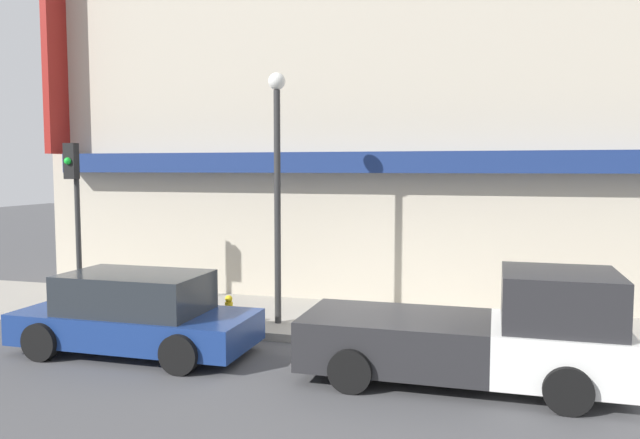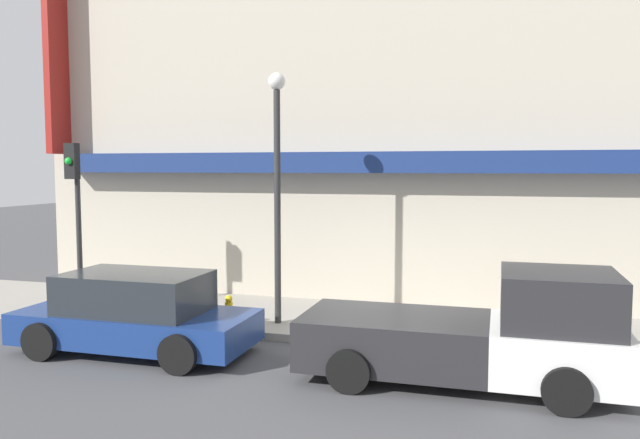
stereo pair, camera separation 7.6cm
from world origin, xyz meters
TOP-DOWN VIEW (x-y plane):
  - ground_plane at (0.00, 0.00)m, footprint 80.00×80.00m
  - sidewalk at (0.00, 1.70)m, footprint 36.00×3.40m
  - building at (-0.02, 4.88)m, footprint 19.80×3.80m
  - pickup_truck at (1.99, -1.40)m, footprint 5.07×2.13m
  - parked_car at (-4.30, -1.40)m, footprint 4.49×2.03m
  - fire_hydrant at (-3.20, 0.38)m, footprint 0.17×0.17m
  - street_lamp at (-2.27, 0.85)m, footprint 0.36×0.36m
  - traffic_light at (-6.99, 0.48)m, footprint 0.28×0.42m

SIDE VIEW (x-z plane):
  - ground_plane at x=0.00m, z-range 0.00..0.00m
  - sidewalk at x=0.00m, z-range 0.00..0.16m
  - fire_hydrant at x=-3.20m, z-range 0.16..0.80m
  - parked_car at x=-4.30m, z-range -0.02..1.50m
  - pickup_truck at x=1.99m, z-range -0.13..1.76m
  - traffic_light at x=-6.99m, z-range 0.88..4.74m
  - street_lamp at x=-2.27m, z-range 0.85..6.13m
  - building at x=-0.02m, z-range -1.35..9.80m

